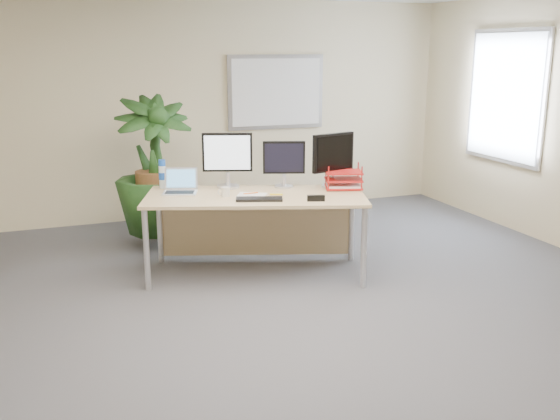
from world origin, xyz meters
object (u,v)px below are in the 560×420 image
object	(u,v)px
monitor_right	(284,161)
floor_plant	(154,178)
monitor_left	(227,157)
desk	(256,209)
laptop	(180,186)

from	to	relation	value
monitor_right	floor_plant	bearing A→B (deg)	136.63
monitor_left	monitor_right	world-z (taller)	monitor_left
desk	monitor_right	world-z (taller)	monitor_right
monitor_left	monitor_right	bearing A→B (deg)	-18.76
laptop	monitor_left	bearing A→B (deg)	5.07
floor_plant	laptop	size ratio (longest dim) A/B	3.93
floor_plant	monitor_left	xyz separation A→B (m)	(0.58, -0.86, 0.34)
desk	floor_plant	xyz separation A→B (m)	(-0.77, 1.14, 0.14)
monitor_left	laptop	bearing A→B (deg)	-174.93
desk	monitor_left	bearing A→B (deg)	124.84
floor_plant	monitor_left	distance (m)	1.09
floor_plant	laptop	xyz separation A→B (m)	(0.10, -0.90, 0.09)
desk	laptop	xyz separation A→B (m)	(-0.67, 0.23, 0.22)
floor_plant	monitor_right	bearing A→B (deg)	-43.37
monitor_left	monitor_right	distance (m)	0.55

